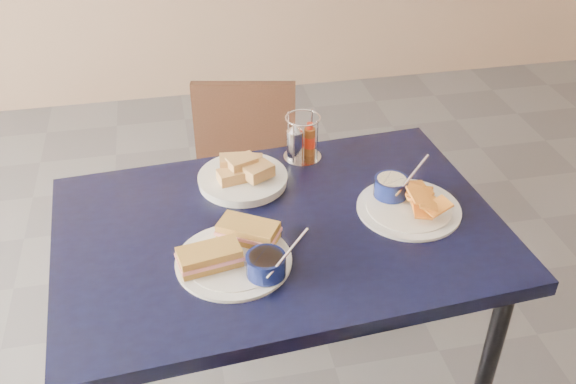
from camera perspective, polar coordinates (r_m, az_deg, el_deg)
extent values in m
cube|color=black|center=(1.61, -0.76, -3.54)|extent=(1.15, 0.81, 0.04)
cylinder|color=black|center=(2.08, -15.42, -8.23)|extent=(0.04, 0.04, 0.71)
cylinder|color=black|center=(2.18, 10.24, -4.95)|extent=(0.04, 0.04, 0.71)
cube|color=black|center=(2.32, -3.87, -0.99)|extent=(0.43, 0.41, 0.03)
cylinder|color=black|center=(2.33, -6.81, -7.29)|extent=(0.03, 0.03, 0.36)
cylinder|color=black|center=(2.36, 0.39, -6.37)|extent=(0.03, 0.03, 0.36)
cylinder|color=black|center=(2.54, -7.46, -3.15)|extent=(0.03, 0.03, 0.36)
cylinder|color=black|center=(2.57, -0.89, -2.36)|extent=(0.03, 0.03, 0.36)
cube|color=black|center=(2.34, -4.63, 5.37)|extent=(0.37, 0.11, 0.38)
cylinder|color=white|center=(1.50, -4.85, -6.11)|extent=(0.27, 0.27, 0.01)
cylinder|color=white|center=(1.49, -4.86, -5.95)|extent=(0.22, 0.22, 0.00)
cube|color=#B58A41|center=(1.47, -6.99, -5.75)|extent=(0.15, 0.09, 0.04)
cube|color=#DA8585|center=(1.47, -6.97, -5.88)|extent=(0.16, 0.10, 0.01)
cube|color=#B58A41|center=(1.53, -3.55, -3.50)|extent=(0.16, 0.13, 0.04)
cube|color=#DA8585|center=(1.53, -3.55, -3.63)|extent=(0.16, 0.14, 0.01)
cylinder|color=#090F36|center=(1.43, -1.97, -6.49)|extent=(0.09, 0.09, 0.05)
cylinder|color=black|center=(1.42, -1.99, -6.01)|extent=(0.08, 0.08, 0.01)
cylinder|color=silver|center=(1.40, -0.04, -5.46)|extent=(0.11, 0.07, 0.08)
cylinder|color=white|center=(1.68, 10.67, -1.46)|extent=(0.27, 0.27, 0.01)
cylinder|color=white|center=(1.68, 10.69, -1.31)|extent=(0.22, 0.22, 0.00)
cube|color=#FB9932|center=(1.74, 10.05, 0.39)|extent=(0.08, 0.07, 0.01)
cube|color=#FB9932|center=(1.67, 11.60, -1.13)|extent=(0.05, 0.07, 0.02)
cube|color=#FB9932|center=(1.69, 11.09, -0.48)|extent=(0.05, 0.07, 0.02)
cube|color=#FB9932|center=(1.70, 11.72, -0.21)|extent=(0.08, 0.08, 0.02)
cube|color=#FB9932|center=(1.63, 11.82, -1.69)|extent=(0.06, 0.07, 0.01)
cube|color=#FB9932|center=(1.71, 10.93, 0.51)|extent=(0.07, 0.05, 0.02)
cube|color=#FB9932|center=(1.66, 11.71, -0.60)|extent=(0.08, 0.08, 0.02)
cube|color=#FB9932|center=(1.62, 13.13, -1.51)|extent=(0.08, 0.06, 0.02)
cube|color=#FB9932|center=(1.65, 11.58, -0.28)|extent=(0.08, 0.07, 0.02)
cube|color=#FB9932|center=(1.62, 12.29, -1.08)|extent=(0.06, 0.08, 0.02)
cube|color=#FB9932|center=(1.63, 11.48, -0.55)|extent=(0.05, 0.07, 0.02)
cylinder|color=#090F36|center=(1.70, 9.14, 0.46)|extent=(0.09, 0.09, 0.05)
cylinder|color=beige|center=(1.69, 9.19, 0.91)|extent=(0.08, 0.08, 0.01)
cylinder|color=silver|center=(1.67, 10.95, 1.47)|extent=(0.11, 0.07, 0.08)
cylinder|color=white|center=(1.75, -4.04, 1.07)|extent=(0.24, 0.24, 0.02)
cylinder|color=white|center=(1.75, -4.05, 1.35)|extent=(0.20, 0.20, 0.00)
cube|color=tan|center=(1.72, -4.97, 1.41)|extent=(0.08, 0.06, 0.03)
cube|color=tan|center=(1.76, -3.58, 2.63)|extent=(0.09, 0.07, 0.03)
cube|color=tan|center=(1.71, -2.62, 1.83)|extent=(0.09, 0.08, 0.03)
cube|color=tan|center=(1.74, -4.84, 2.65)|extent=(0.08, 0.06, 0.03)
cube|color=tan|center=(1.73, -4.11, 2.54)|extent=(0.09, 0.07, 0.03)
cylinder|color=silver|center=(1.86, 1.28, 3.15)|extent=(0.11, 0.11, 0.01)
cylinder|color=silver|center=(1.86, 2.10, 5.57)|extent=(0.01, 0.00, 0.13)
cylinder|color=silver|center=(1.85, 0.05, 5.37)|extent=(0.01, 0.00, 0.13)
cylinder|color=silver|center=(1.79, 0.48, 4.32)|extent=(0.01, 0.01, 0.13)
cylinder|color=silver|center=(1.81, 2.60, 4.54)|extent=(0.01, 0.01, 0.13)
torus|color=silver|center=(1.80, 1.33, 6.61)|extent=(0.10, 0.10, 0.00)
cylinder|color=silver|center=(1.84, 0.63, 4.28)|extent=(0.05, 0.05, 0.08)
cone|color=silver|center=(1.81, 0.64, 5.74)|extent=(0.04, 0.04, 0.02)
cylinder|color=brown|center=(1.85, 1.93, 4.50)|extent=(0.03, 0.03, 0.08)
cylinder|color=#A91E09|center=(1.85, 1.93, 4.50)|extent=(0.03, 0.03, 0.03)
cylinder|color=#A91E09|center=(1.82, 1.96, 5.89)|extent=(0.02, 0.02, 0.02)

